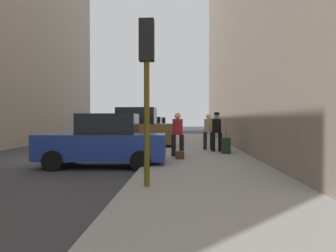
{
  "coord_description": "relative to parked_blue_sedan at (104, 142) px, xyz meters",
  "views": [
    {
      "loc": [
        5.25,
        -12.89,
        1.6
      ],
      "look_at": [
        4.5,
        5.56,
        1.23
      ],
      "focal_mm": 35.0,
      "sensor_mm": 36.0,
      "label": 1
    }
  ],
  "objects": [
    {
      "name": "sidewalk",
      "position": [
        3.35,
        1.99,
        -0.77
      ],
      "size": [
        4.0,
        40.0,
        0.15
      ],
      "primitive_type": "cube",
      "color": "gray",
      "rests_on": "ground_plane"
    },
    {
      "name": "parked_bronze_suv",
      "position": [
        -0.0,
        6.97,
        0.18
      ],
      "size": [
        4.65,
        2.16,
        2.25
      ],
      "color": "brown",
      "rests_on": "ground_plane"
    },
    {
      "name": "parked_silver_sedan",
      "position": [
        0.0,
        20.28,
        0.0
      ],
      "size": [
        4.23,
        2.11,
        1.79
      ],
      "color": "#B7BABF",
      "rests_on": "ground_plane"
    },
    {
      "name": "rolling_suitcase",
      "position": [
        4.51,
        3.2,
        -0.36
      ],
      "size": [
        0.38,
        0.57,
        1.04
      ],
      "color": "black",
      "rests_on": "sidewalk"
    },
    {
      "name": "traffic_light",
      "position": [
        1.85,
        -3.85,
        1.91
      ],
      "size": [
        0.32,
        0.32,
        3.6
      ],
      "color": "#514C0F",
      "rests_on": "sidewalk"
    },
    {
      "name": "parked_blue_sedan",
      "position": [
        0.0,
        0.0,
        0.0
      ],
      "size": [
        4.24,
        2.14,
        1.79
      ],
      "color": "navy",
      "rests_on": "ground_plane"
    },
    {
      "name": "fire_hydrant",
      "position": [
        1.8,
        9.04,
        -0.35
      ],
      "size": [
        0.42,
        0.22,
        0.7
      ],
      "color": "red",
      "rests_on": "sidewalk"
    },
    {
      "name": "parked_red_hatchback",
      "position": [
        -0.0,
        13.47,
        0.0
      ],
      "size": [
        4.25,
        2.15,
        1.79
      ],
      "color": "#B2191E",
      "rests_on": "ground_plane"
    },
    {
      "name": "pedestrian_with_fedora",
      "position": [
        4.2,
        3.94,
        0.29
      ],
      "size": [
        0.52,
        0.45,
        1.78
      ],
      "color": "black",
      "rests_on": "sidewalk"
    },
    {
      "name": "ground_plane",
      "position": [
        -2.65,
        1.99,
        -0.85
      ],
      "size": [
        120.0,
        120.0,
        0.0
      ],
      "primitive_type": "plane",
      "color": "#38383A"
    },
    {
      "name": "duffel_bag",
      "position": [
        2.54,
        1.15,
        -0.56
      ],
      "size": [
        0.32,
        0.44,
        0.28
      ],
      "color": "#472D19",
      "rests_on": "sidewalk"
    },
    {
      "name": "pedestrian_in_tan_coat",
      "position": [
        3.91,
        4.88,
        0.26
      ],
      "size": [
        0.51,
        0.41,
        1.71
      ],
      "color": "black",
      "rests_on": "sidewalk"
    },
    {
      "name": "pedestrian_in_red_jacket",
      "position": [
        2.46,
        1.95,
        0.26
      ],
      "size": [
        0.52,
        0.44,
        1.71
      ],
      "color": "black",
      "rests_on": "sidewalk"
    }
  ]
}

